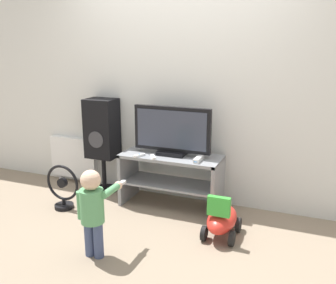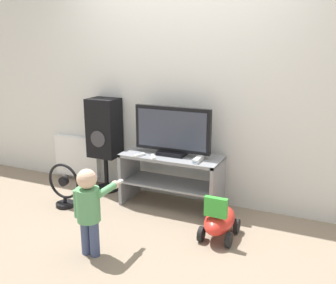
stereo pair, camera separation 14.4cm
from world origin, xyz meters
name	(u,v)px [view 2 (the right image)]	position (x,y,z in m)	size (l,w,h in m)	color
ground_plane	(163,214)	(0.00, 0.00, 0.00)	(16.00, 16.00, 0.00)	gray
wall_back	(183,80)	(0.00, 0.51, 1.30)	(10.00, 0.06, 2.60)	silver
tv_stand	(171,173)	(0.00, 0.22, 0.37)	(1.04, 0.43, 0.56)	gray
television	(172,132)	(0.00, 0.24, 0.81)	(0.82, 0.20, 0.50)	black
game_console	(198,159)	(0.32, 0.13, 0.58)	(0.05, 0.20, 0.04)	white
remote_primary	(140,155)	(-0.28, 0.05, 0.57)	(0.08, 0.13, 0.03)	white
remote_secondary	(153,157)	(-0.13, 0.06, 0.57)	(0.10, 0.13, 0.03)	white
child	(89,205)	(-0.21, -0.91, 0.43)	(0.28, 0.43, 0.74)	#3F4C72
speaker_tower	(104,130)	(-0.89, 0.33, 0.72)	(0.34, 0.30, 1.08)	black
floor_fan	(64,187)	(-1.02, -0.26, 0.21)	(0.39, 0.20, 0.47)	black
ride_on_toy	(219,220)	(0.66, -0.22, 0.16)	(0.29, 0.49, 0.43)	red
radiator	(77,157)	(-1.38, 0.44, 0.31)	(0.62, 0.08, 0.56)	white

